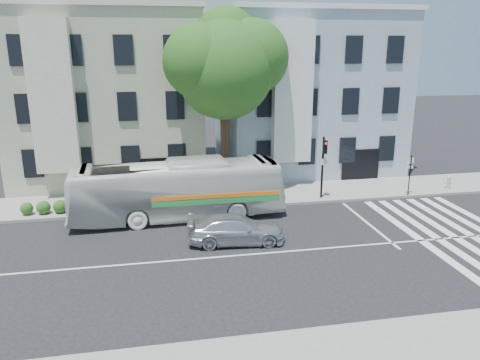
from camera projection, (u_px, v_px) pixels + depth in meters
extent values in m
plane|color=black|center=(256.00, 254.00, 20.60)|extent=(120.00, 120.00, 0.00)
cube|color=gray|center=(227.00, 197.00, 28.13)|extent=(80.00, 4.00, 0.15)
cube|color=#A5A78C|center=(109.00, 96.00, 31.99)|extent=(12.00, 10.00, 11.00)
cube|color=#A3B5C3|center=(305.00, 93.00, 34.49)|extent=(12.00, 10.00, 11.00)
cylinder|color=#2D2116|center=(225.00, 154.00, 27.91)|extent=(0.56, 0.56, 5.20)
sphere|color=#154215|center=(225.00, 70.00, 26.55)|extent=(5.60, 5.60, 5.60)
sphere|color=#154215|center=(251.00, 57.00, 27.02)|extent=(4.40, 4.40, 4.40)
sphere|color=#154215|center=(200.00, 61.00, 25.88)|extent=(4.20, 4.20, 4.20)
sphere|color=#154215|center=(226.00, 39.00, 27.27)|extent=(3.80, 3.80, 3.80)
sphere|color=#154215|center=(213.00, 87.00, 27.29)|extent=(3.40, 3.40, 3.40)
imported|color=silver|center=(178.00, 190.00, 24.52)|extent=(3.18, 11.26, 3.10)
imported|color=silver|center=(236.00, 229.00, 21.65)|extent=(2.18, 4.63, 1.31)
cylinder|color=black|center=(322.00, 169.00, 27.33)|extent=(0.13, 0.13, 3.81)
cube|color=black|center=(325.00, 147.00, 26.72)|extent=(0.29, 0.25, 0.77)
sphere|color=red|center=(326.00, 144.00, 26.54)|extent=(0.15, 0.15, 0.15)
cylinder|color=white|center=(324.00, 162.00, 27.07)|extent=(0.40, 0.11, 0.40)
cylinder|color=#B5B6B1|center=(449.00, 183.00, 29.49)|extent=(0.27, 0.27, 0.67)
sphere|color=#B5B6B1|center=(449.00, 178.00, 29.38)|extent=(0.24, 0.24, 0.24)
cylinder|color=#B5B6B1|center=(449.00, 182.00, 29.46)|extent=(0.47, 0.31, 0.16)
cylinder|color=black|center=(410.00, 176.00, 27.90)|extent=(0.07, 0.07, 2.46)
cube|color=white|center=(410.00, 161.00, 27.75)|extent=(0.44, 0.05, 0.34)
cube|color=white|center=(410.00, 167.00, 27.86)|extent=(0.44, 0.05, 0.18)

